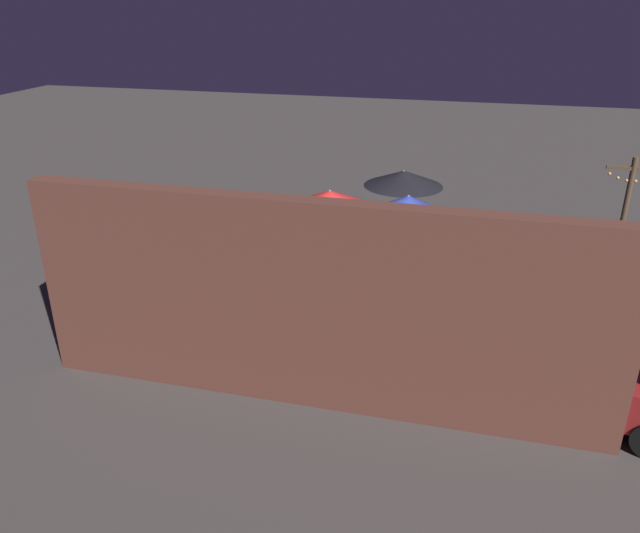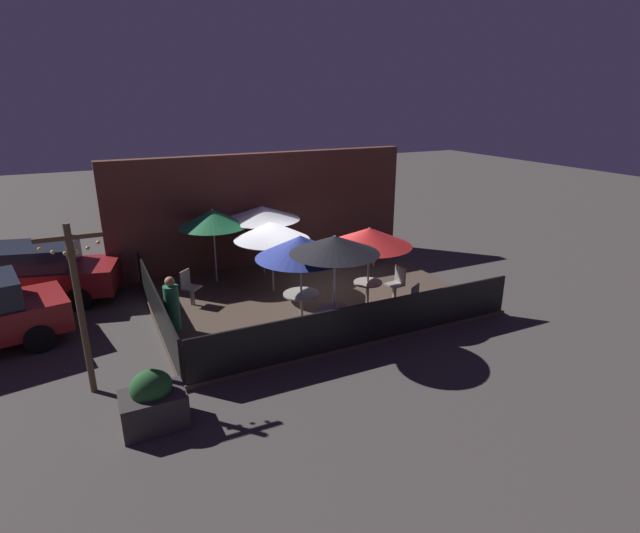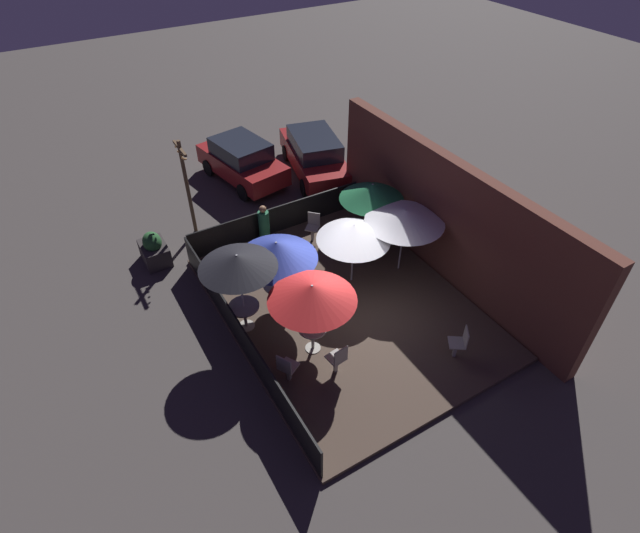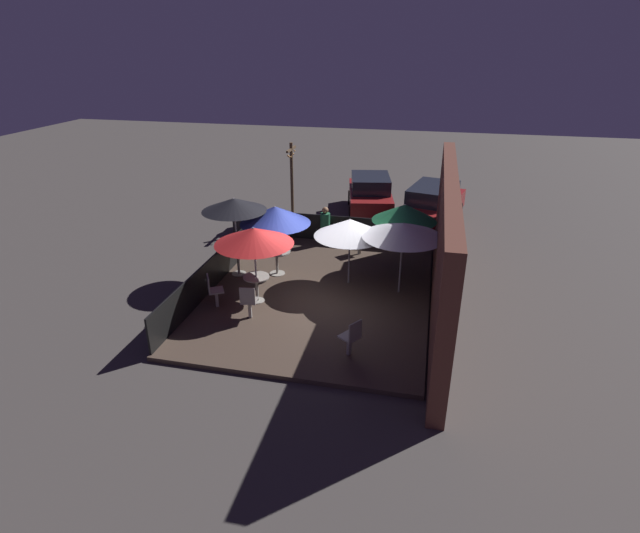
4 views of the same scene
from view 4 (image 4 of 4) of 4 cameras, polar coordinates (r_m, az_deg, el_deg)
The scene contains 23 objects.
ground_plane at distance 14.57m, azimuth -0.11°, elevation -3.28°, with size 60.00×60.00×0.00m, color #423D3A.
patio_deck at distance 14.54m, azimuth -0.11°, elevation -3.07°, with size 8.20×6.29×0.12m.
building_wall at distance 13.52m, azimuth 13.98°, elevation 2.23°, with size 9.80×0.36×3.66m.
fence_front at distance 15.23m, azimuth -11.57°, elevation -0.04°, with size 8.00×0.05×0.95m.
fence_side_left at distance 17.97m, azimuth 2.76°, elevation 4.29°, with size 0.05×6.09×0.95m.
patio_umbrella_0 at distance 13.31m, azimuth -7.57°, elevation 3.49°, with size 2.12×2.12×2.17m.
patio_umbrella_1 at distance 14.99m, azimuth -9.79°, elevation 6.99°, with size 1.94×1.94×2.45m.
patio_umbrella_2 at distance 14.95m, azimuth -5.16°, elevation 5.90°, with size 2.13×2.13×2.20m.
patio_umbrella_3 at distance 15.34m, azimuth 9.65°, elevation 6.09°, with size 1.97×1.97×2.17m.
patio_umbrella_4 at distance 13.91m, azimuth 9.48°, elevation 4.13°, with size 2.27×2.27×2.11m.
patio_umbrella_5 at distance 14.37m, azimuth 3.44°, elevation 4.46°, with size 2.08×2.08×2.01m.
dining_table_0 at distance 13.85m, azimuth -7.27°, elevation -1.75°, with size 0.72×0.72×0.76m.
dining_table_1 at distance 15.56m, azimuth -9.37°, elevation 1.17°, with size 0.81×0.81×0.76m.
dining_table_2 at distance 15.41m, azimuth -4.98°, elevation 1.25°, with size 0.87×0.87×0.77m.
patio_chair_0 at distance 13.77m, azimuth -12.09°, elevation -2.61°, with size 0.54×0.54×0.95m.
patio_chair_1 at distance 13.03m, azimuth -8.15°, elevation -3.89°, with size 0.45×0.45×0.96m.
patio_chair_2 at distance 16.95m, azimuth 4.73°, elevation 3.11°, with size 0.57×0.57×0.94m.
patio_chair_3 at distance 11.48m, azimuth 3.60°, elevation -7.98°, with size 0.56×0.56×0.94m.
patron_0 at distance 17.77m, azimuth 0.59°, elevation 4.55°, with size 0.39×0.39×1.35m.
planter_box at distance 19.62m, azimuth -8.36°, elevation 5.36°, with size 1.07×0.75×1.06m.
light_post at distance 19.54m, azimuth -3.23°, elevation 9.83°, with size 1.10×0.12×3.30m.
parked_car_0 at distance 21.44m, azimuth 5.73°, elevation 8.25°, with size 4.11×2.37×1.62m.
parked_car_1 at distance 20.35m, azimuth 12.69°, elevation 6.89°, with size 4.81×2.73×1.62m.
Camera 4 is at (12.58, 2.86, 6.78)m, focal length 28.00 mm.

